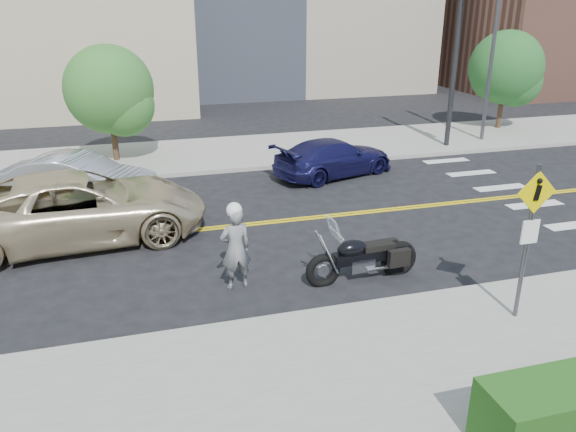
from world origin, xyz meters
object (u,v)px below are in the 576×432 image
at_px(motorcyclist, 236,246).
at_px(parked_car_blue, 334,157).
at_px(parked_car_silver, 79,180).
at_px(pedestrian_sign, 530,228).
at_px(suv, 80,208).
at_px(motorcycle, 364,247).

relative_size(motorcyclist, parked_car_blue, 0.44).
bearing_deg(motorcyclist, parked_car_blue, -131.85).
bearing_deg(parked_car_silver, pedestrian_sign, -115.26).
xyz_separation_m(suv, parked_car_silver, (-0.21, 2.88, -0.12)).
bearing_deg(motorcycle, motorcyclist, 169.17).
relative_size(motorcyclist, suv, 0.31).
bearing_deg(pedestrian_sign, parked_car_blue, 90.08).
height_order(pedestrian_sign, motorcycle, pedestrian_sign).
bearing_deg(suv, parked_car_blue, -71.48).
bearing_deg(pedestrian_sign, parked_car_silver, 131.86).
bearing_deg(pedestrian_sign, motorcycle, 130.43).
xyz_separation_m(suv, parked_car_blue, (8.16, 3.55, -0.23)).
distance_m(motorcycle, parked_car_silver, 9.31).
distance_m(pedestrian_sign, motorcyclist, 5.72).
relative_size(motorcycle, suv, 0.41).
bearing_deg(parked_car_silver, suv, -152.91).
height_order(pedestrian_sign, motorcyclist, pedestrian_sign).
distance_m(parked_car_silver, parked_car_blue, 8.40).
height_order(parked_car_silver, parked_car_blue, parked_car_silver).
distance_m(pedestrian_sign, parked_car_blue, 10.11).
distance_m(motorcyclist, suv, 4.91).
relative_size(parked_car_silver, parked_car_blue, 1.02).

